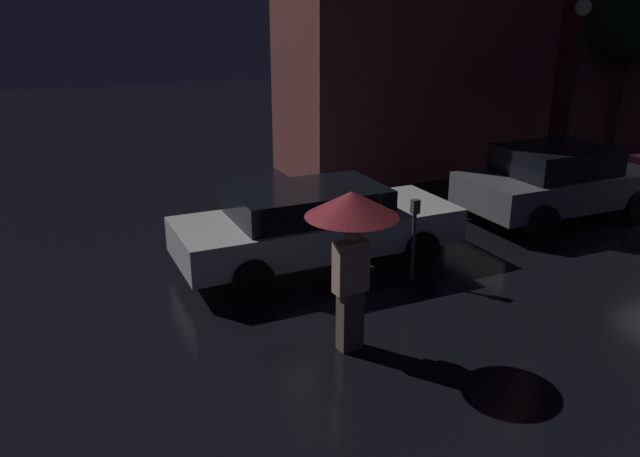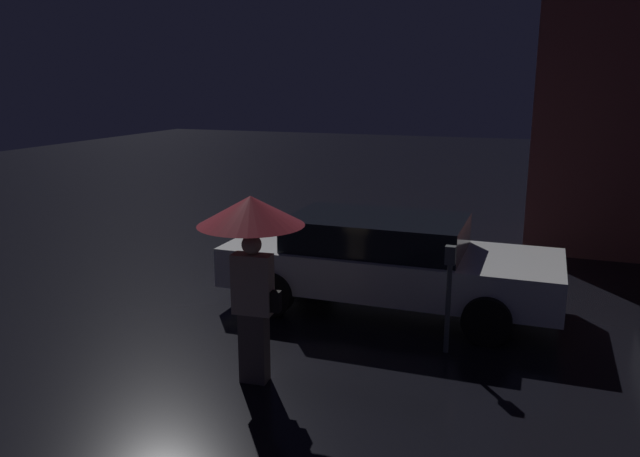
% 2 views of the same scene
% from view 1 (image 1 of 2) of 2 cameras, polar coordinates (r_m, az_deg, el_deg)
% --- Properties ---
extents(building_facade_left, '(6.70, 3.00, 7.71)m').
position_cam_1_polar(building_facade_left, '(16.66, 8.78, 18.59)').
color(building_facade_left, brown).
rests_on(building_facade_left, ground).
extents(parked_car_white, '(4.67, 1.94, 1.32)m').
position_cam_1_polar(parked_car_white, '(10.23, -0.37, 0.48)').
color(parked_car_white, silver).
rests_on(parked_car_white, ground).
extents(parked_car_grey, '(3.97, 2.06, 1.49)m').
position_cam_1_polar(parked_car_grey, '(13.36, 20.85, 4.08)').
color(parked_car_grey, slate).
rests_on(parked_car_grey, ground).
extents(pedestrian_with_umbrella, '(1.11, 1.11, 2.04)m').
position_cam_1_polar(pedestrian_with_umbrella, '(7.29, 2.92, 0.49)').
color(pedestrian_with_umbrella, '#66564C').
rests_on(pedestrian_with_umbrella, ground).
extents(parking_meter, '(0.12, 0.10, 1.32)m').
position_cam_1_polar(parking_meter, '(9.63, 8.59, -0.26)').
color(parking_meter, '#4C5154').
rests_on(parking_meter, ground).
extents(street_lamp_near, '(0.37, 0.37, 4.26)m').
position_cam_1_polar(street_lamp_near, '(16.19, 22.35, 13.67)').
color(street_lamp_near, black).
rests_on(street_lamp_near, ground).
extents(street_tree, '(2.90, 2.90, 5.55)m').
position_cam_1_polar(street_tree, '(18.78, 26.97, 17.60)').
color(street_tree, '#473323').
rests_on(street_tree, ground).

